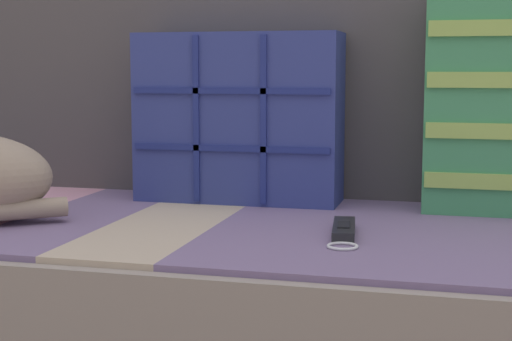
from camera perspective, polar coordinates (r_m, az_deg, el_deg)
name	(u,v)px	position (r m, az deg, el deg)	size (l,w,h in m)	color
couch	(326,336)	(1.48, 5.09, -11.89)	(1.98, 0.80, 0.42)	brown
sofa_backrest	(354,87)	(1.72, 7.12, 6.07)	(1.94, 0.14, 0.47)	#474242
throw_pillow_quilted	(239,118)	(1.63, -1.27, 3.86)	(0.42, 0.14, 0.35)	navy
game_remote_far	(344,231)	(1.31, 6.40, -4.38)	(0.07, 0.20, 0.02)	black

